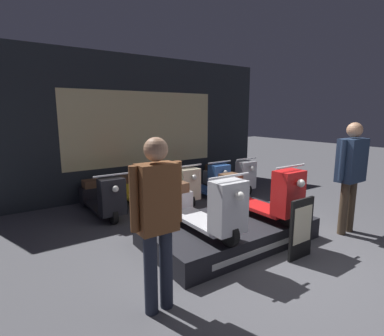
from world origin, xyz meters
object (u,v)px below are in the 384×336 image
(person_left_browsing, at_px, (157,214))
(person_right_browsing, at_px, (351,168))
(scooter_backrow_2, at_px, (174,186))
(scooter_display_left, at_px, (200,207))
(scooter_backrow_1, at_px, (141,191))
(scooter_backrow_3, at_px, (204,181))
(scooter_backrow_4, at_px, (229,177))
(price_sign_board, at_px, (301,229))
(scooter_backrow_0, at_px, (102,197))
(scooter_display_right, at_px, (258,194))

(person_left_browsing, height_order, person_right_browsing, person_right_browsing)
(scooter_backrow_2, bearing_deg, person_right_browsing, -66.16)
(scooter_display_left, height_order, scooter_backrow_1, scooter_display_left)
(scooter_backrow_3, xyz_separation_m, person_right_browsing, (0.57, -3.09, 0.73))
(scooter_backrow_4, relative_size, price_sign_board, 1.99)
(scooter_display_left, xyz_separation_m, scooter_backrow_3, (1.78, 2.31, -0.31))
(scooter_backrow_4, bearing_deg, person_right_browsing, -94.35)
(scooter_backrow_0, xyz_separation_m, person_right_browsing, (2.97, -3.09, 0.73))
(scooter_backrow_0, height_order, price_sign_board, scooter_backrow_0)
(scooter_display_right, relative_size, person_left_browsing, 0.96)
(person_right_browsing, relative_size, price_sign_board, 2.15)
(scooter_display_right, bearing_deg, scooter_backrow_2, 93.64)
(scooter_backrow_1, height_order, price_sign_board, scooter_backrow_1)
(scooter_backrow_1, xyz_separation_m, scooter_backrow_3, (1.60, 0.00, 0.00))
(scooter_backrow_1, distance_m, scooter_backrow_2, 0.80)
(person_right_browsing, bearing_deg, person_left_browsing, 180.00)
(price_sign_board, bearing_deg, person_right_browsing, 5.29)
(scooter_backrow_4, relative_size, person_left_browsing, 0.96)
(scooter_display_right, relative_size, scooter_backrow_0, 1.00)
(scooter_backrow_0, height_order, scooter_backrow_3, same)
(scooter_backrow_2, xyz_separation_m, price_sign_board, (0.00, -3.22, 0.08))
(scooter_backrow_1, height_order, scooter_backrow_4, same)
(scooter_display_left, bearing_deg, scooter_backrow_1, 85.67)
(person_right_browsing, bearing_deg, scooter_display_right, 147.29)
(scooter_backrow_0, xyz_separation_m, price_sign_board, (1.61, -3.22, 0.08))
(scooter_display_left, bearing_deg, scooter_display_right, 0.00)
(scooter_backrow_0, height_order, scooter_backrow_2, same)
(scooter_backrow_1, bearing_deg, scooter_backrow_2, 0.00)
(person_left_browsing, xyz_separation_m, person_right_browsing, (3.42, -0.00, 0.08))
(scooter_backrow_4, bearing_deg, scooter_display_left, -138.14)
(person_right_browsing, distance_m, price_sign_board, 1.52)
(scooter_display_left, height_order, scooter_backrow_3, scooter_display_left)
(scooter_display_right, distance_m, scooter_backrow_0, 2.91)
(scooter_backrow_1, relative_size, price_sign_board, 1.99)
(scooter_backrow_1, distance_m, person_right_browsing, 3.85)
(scooter_backrow_0, relative_size, scooter_backrow_4, 1.00)
(person_left_browsing, distance_m, price_sign_board, 2.13)
(scooter_backrow_1, height_order, scooter_backrow_3, same)
(scooter_display_right, relative_size, scooter_backrow_2, 1.00)
(person_right_browsing, bearing_deg, scooter_display_left, 161.50)
(scooter_display_left, bearing_deg, scooter_backrow_3, 52.43)
(scooter_backrow_2, height_order, scooter_backrow_4, same)
(person_left_browsing, bearing_deg, scooter_backrow_3, 47.35)
(scooter_display_left, height_order, person_left_browsing, person_left_browsing)
(scooter_backrow_2, xyz_separation_m, scooter_backrow_3, (0.80, 0.00, 0.00))
(scooter_backrow_1, bearing_deg, scooter_backrow_3, 0.00)
(scooter_display_left, distance_m, scooter_backrow_4, 3.48)
(scooter_display_left, xyz_separation_m, scooter_backrow_4, (2.58, 2.31, -0.31))
(scooter_backrow_4, xyz_separation_m, person_right_browsing, (-0.24, -3.09, 0.73))
(scooter_display_right, height_order, scooter_backrow_2, scooter_display_right)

